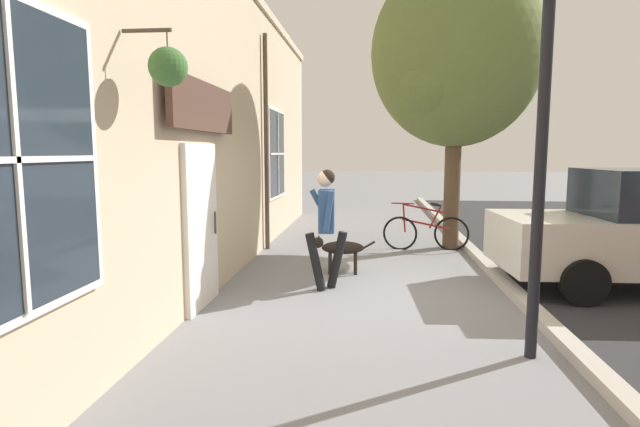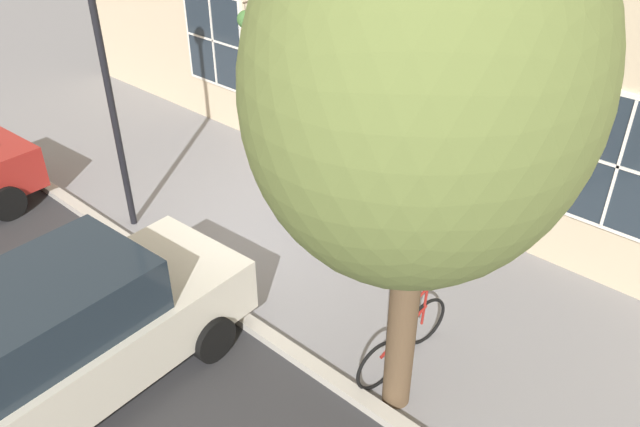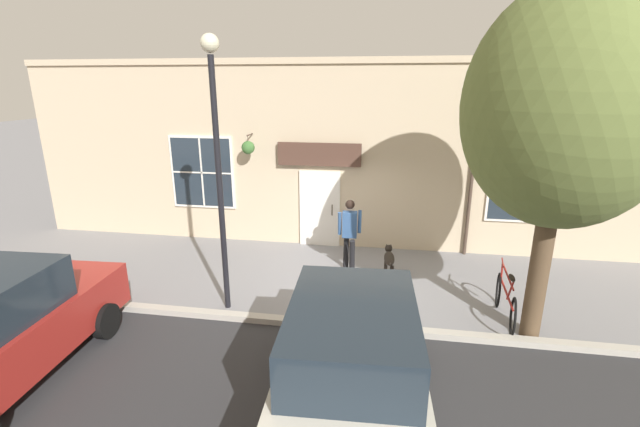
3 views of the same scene
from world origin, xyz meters
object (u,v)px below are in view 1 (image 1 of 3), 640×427
at_px(pedestrian_walking, 326,217).
at_px(street_tree_by_curb, 454,56).
at_px(street_lamp, 549,3).
at_px(leaning_bicycle, 426,231).
at_px(dog_on_leash, 339,248).

xyz_separation_m(pedestrian_walking, street_tree_by_curb, (2.27, 3.40, 2.84)).
relative_size(pedestrian_walking, street_lamp, 0.34).
bearing_deg(leaning_bicycle, street_tree_by_curb, 26.60).
xyz_separation_m(dog_on_leash, street_tree_by_curb, (2.14, 2.45, 3.47)).
bearing_deg(street_tree_by_curb, street_lamp, -90.63).
bearing_deg(pedestrian_walking, street_tree_by_curb, 56.32).
relative_size(pedestrian_walking, leaning_bicycle, 1.01).
xyz_separation_m(street_tree_by_curb, street_lamp, (-0.06, -5.63, -0.57)).
bearing_deg(pedestrian_walking, street_lamp, -45.25).
bearing_deg(street_lamp, pedestrian_walking, 134.75).
distance_m(dog_on_leash, leaning_bicycle, 2.74).
xyz_separation_m(leaning_bicycle, street_lamp, (0.44, -5.38, 2.94)).
height_order(dog_on_leash, street_lamp, street_lamp).
bearing_deg(dog_on_leash, pedestrian_walking, -97.75).
height_order(street_tree_by_curb, leaning_bicycle, street_tree_by_curb).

